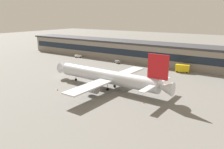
{
  "coord_description": "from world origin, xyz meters",
  "views": [
    {
      "loc": [
        64.44,
        -73.55,
        30.11
      ],
      "look_at": [
        11.71,
        3.35,
        5.0
      ],
      "focal_mm": 35.76,
      "sensor_mm": 36.0,
      "label": 1
    }
  ],
  "objects_px": {
    "traffic_cone_2": "(92,91)",
    "catering_truck": "(182,68)",
    "airliner": "(108,77)",
    "traffic_cone_0": "(102,95)",
    "pushback_tractor": "(78,56)",
    "traffic_cone_1": "(58,90)",
    "traffic_cone_3": "(144,102)",
    "baggage_tug": "(117,62)"
  },
  "relations": [
    {
      "from": "airliner",
      "to": "traffic_cone_2",
      "type": "bearing_deg",
      "value": -112.1
    },
    {
      "from": "airliner",
      "to": "baggage_tug",
      "type": "bearing_deg",
      "value": 118.86
    },
    {
      "from": "catering_truck",
      "to": "traffic_cone_1",
      "type": "xyz_separation_m",
      "value": [
        -32.68,
        -58.65,
        -1.97
      ]
    },
    {
      "from": "airliner",
      "to": "traffic_cone_3",
      "type": "xyz_separation_m",
      "value": [
        19.81,
        -6.4,
        -4.72
      ]
    },
    {
      "from": "baggage_tug",
      "to": "catering_truck",
      "type": "xyz_separation_m",
      "value": [
        41.37,
        0.45,
        1.21
      ]
    },
    {
      "from": "catering_truck",
      "to": "traffic_cone_0",
      "type": "height_order",
      "value": "catering_truck"
    },
    {
      "from": "catering_truck",
      "to": "baggage_tug",
      "type": "bearing_deg",
      "value": -179.38
    },
    {
      "from": "pushback_tractor",
      "to": "traffic_cone_0",
      "type": "relative_size",
      "value": 9.05
    },
    {
      "from": "traffic_cone_3",
      "to": "pushback_tractor",
      "type": "bearing_deg",
      "value": 146.69
    },
    {
      "from": "pushback_tractor",
      "to": "catering_truck",
      "type": "distance_m",
      "value": 75.8
    },
    {
      "from": "baggage_tug",
      "to": "traffic_cone_1",
      "type": "relative_size",
      "value": 6.35
    },
    {
      "from": "pushback_tractor",
      "to": "traffic_cone_1",
      "type": "height_order",
      "value": "pushback_tractor"
    },
    {
      "from": "baggage_tug",
      "to": "pushback_tractor",
      "type": "relative_size",
      "value": 0.75
    },
    {
      "from": "airliner",
      "to": "baggage_tug",
      "type": "distance_m",
      "value": 50.67
    },
    {
      "from": "airliner",
      "to": "catering_truck",
      "type": "height_order",
      "value": "airliner"
    },
    {
      "from": "traffic_cone_1",
      "to": "baggage_tug",
      "type": "bearing_deg",
      "value": 98.49
    },
    {
      "from": "catering_truck",
      "to": "traffic_cone_3",
      "type": "relative_size",
      "value": 13.0
    },
    {
      "from": "traffic_cone_2",
      "to": "pushback_tractor",
      "type": "bearing_deg",
      "value": 136.69
    },
    {
      "from": "pushback_tractor",
      "to": "traffic_cone_2",
      "type": "xyz_separation_m",
      "value": [
        55.82,
        -52.62,
        -0.69
      ]
    },
    {
      "from": "traffic_cone_3",
      "to": "catering_truck",
      "type": "bearing_deg",
      "value": 93.16
    },
    {
      "from": "airliner",
      "to": "traffic_cone_1",
      "type": "xyz_separation_m",
      "value": [
        -15.69,
        -13.97,
        -4.69
      ]
    },
    {
      "from": "pushback_tractor",
      "to": "catering_truck",
      "type": "height_order",
      "value": "catering_truck"
    },
    {
      "from": "baggage_tug",
      "to": "traffic_cone_2",
      "type": "distance_m",
      "value": 55.86
    },
    {
      "from": "traffic_cone_0",
      "to": "traffic_cone_2",
      "type": "relative_size",
      "value": 0.84
    },
    {
      "from": "traffic_cone_1",
      "to": "traffic_cone_2",
      "type": "xyz_separation_m",
      "value": [
        12.7,
        6.61,
        0.03
      ]
    },
    {
      "from": "traffic_cone_2",
      "to": "catering_truck",
      "type": "bearing_deg",
      "value": 69.0
    },
    {
      "from": "traffic_cone_2",
      "to": "traffic_cone_3",
      "type": "distance_m",
      "value": 22.82
    },
    {
      "from": "traffic_cone_3",
      "to": "traffic_cone_0",
      "type": "bearing_deg",
      "value": -170.8
    },
    {
      "from": "pushback_tractor",
      "to": "traffic_cone_1",
      "type": "relative_size",
      "value": 8.41
    },
    {
      "from": "traffic_cone_0",
      "to": "traffic_cone_1",
      "type": "relative_size",
      "value": 0.93
    },
    {
      "from": "baggage_tug",
      "to": "pushback_tractor",
      "type": "bearing_deg",
      "value": 178.3
    },
    {
      "from": "traffic_cone_2",
      "to": "traffic_cone_3",
      "type": "height_order",
      "value": "traffic_cone_2"
    },
    {
      "from": "airliner",
      "to": "traffic_cone_1",
      "type": "bearing_deg",
      "value": -138.32
    },
    {
      "from": "traffic_cone_0",
      "to": "catering_truck",
      "type": "bearing_deg",
      "value": 75.69
    },
    {
      "from": "airliner",
      "to": "traffic_cone_1",
      "type": "relative_size",
      "value": 87.66
    },
    {
      "from": "catering_truck",
      "to": "traffic_cone_0",
      "type": "xyz_separation_m",
      "value": [
        -13.71,
        -53.76,
        -1.99
      ]
    },
    {
      "from": "traffic_cone_3",
      "to": "traffic_cone_1",
      "type": "bearing_deg",
      "value": -167.96
    },
    {
      "from": "traffic_cone_1",
      "to": "traffic_cone_2",
      "type": "relative_size",
      "value": 0.91
    },
    {
      "from": "traffic_cone_3",
      "to": "airliner",
      "type": "bearing_deg",
      "value": 162.11
    },
    {
      "from": "airliner",
      "to": "traffic_cone_3",
      "type": "relative_size",
      "value": 97.1
    },
    {
      "from": "baggage_tug",
      "to": "traffic_cone_0",
      "type": "relative_size",
      "value": 6.83
    },
    {
      "from": "baggage_tug",
      "to": "traffic_cone_3",
      "type": "relative_size",
      "value": 7.03
    }
  ]
}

